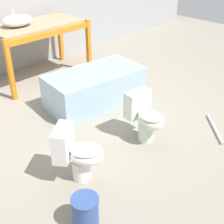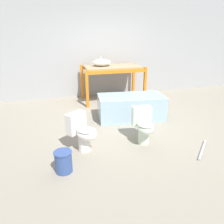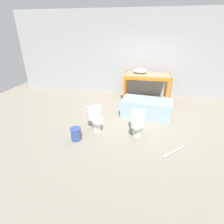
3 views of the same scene
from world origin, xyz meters
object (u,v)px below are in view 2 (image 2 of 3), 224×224
object	(u,v)px
sink_basin	(102,63)
toilet_far	(144,125)
bathtub_main	(131,105)
bucket_white	(63,161)
toilet_near	(82,131)

from	to	relation	value
sink_basin	toilet_far	bearing A→B (deg)	-87.61
toilet_far	bathtub_main	bearing A→B (deg)	86.33
sink_basin	bucket_white	size ratio (longest dim) A/B	1.59
bucket_white	toilet_far	bearing A→B (deg)	19.42
bucket_white	sink_basin	bearing A→B (deg)	67.37
toilet_far	toilet_near	bearing A→B (deg)	-175.39
bathtub_main	toilet_near	bearing A→B (deg)	-131.69
bathtub_main	bucket_white	size ratio (longest dim) A/B	4.82
bucket_white	toilet_near	bearing A→B (deg)	56.26
toilet_near	sink_basin	bearing A→B (deg)	33.41
sink_basin	bathtub_main	bearing A→B (deg)	-78.36
bathtub_main	toilet_far	xyz separation A→B (m)	(-0.20, -1.17, 0.03)
toilet_far	bucket_white	xyz separation A→B (m)	(-1.45, -0.51, -0.17)
sink_basin	bathtub_main	distance (m)	1.74
sink_basin	toilet_near	distance (m)	2.94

